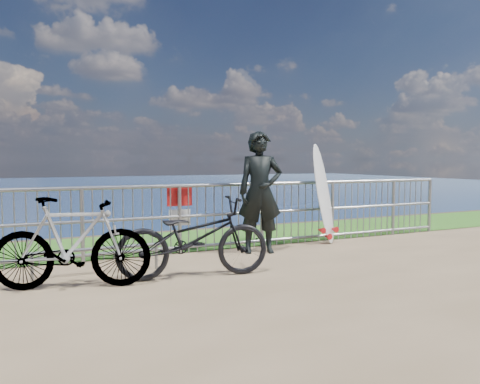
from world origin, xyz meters
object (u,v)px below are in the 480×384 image
surfer (260,192)px  bicycle_near (194,238)px  surfboard (324,197)px  bicycle_far (72,243)px

surfer → bicycle_near: 1.93m
surfboard → bicycle_near: surfboard is taller
surfer → bicycle_far: 3.18m
surfboard → bicycle_near: size_ratio=0.93×
surfer → surfboard: bearing=29.0°
bicycle_far → surfboard: bearing=-58.7°
bicycle_near → bicycle_far: bicycle_far is taller
surfer → bicycle_far: bearing=-144.9°
surfer → surfboard: (1.47, 0.31, -0.15)m
bicycle_near → bicycle_far: 1.47m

